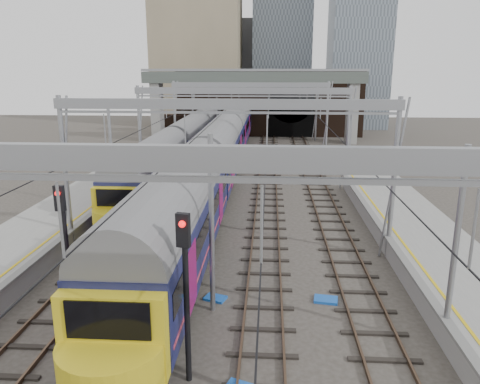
# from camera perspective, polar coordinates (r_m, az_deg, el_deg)

# --- Properties ---
(ground) EXTENTS (160.00, 160.00, 0.00)m
(ground) POSITION_cam_1_polar(r_m,az_deg,el_deg) (17.39, -4.13, -17.31)
(ground) COLOR #38332D
(ground) RESTS_ON ground
(tracks) EXTENTS (14.40, 80.00, 0.22)m
(tracks) POSITION_cam_1_polar(r_m,az_deg,el_deg) (31.06, -0.45, -2.47)
(tracks) COLOR #4C3828
(tracks) RESTS_ON ground
(overhead_line) EXTENTS (16.80, 80.00, 8.00)m
(overhead_line) POSITION_cam_1_polar(r_m,az_deg,el_deg) (36.23, 0.27, 10.57)
(overhead_line) COLOR gray
(overhead_line) RESTS_ON ground
(retaining_wall) EXTENTS (28.00, 2.75, 9.00)m
(retaining_wall) POSITION_cam_1_polar(r_m,az_deg,el_deg) (66.70, 3.06, 10.55)
(retaining_wall) COLOR black
(retaining_wall) RESTS_ON ground
(overbridge) EXTENTS (28.00, 3.00, 9.25)m
(overbridge) POSITION_cam_1_polar(r_m,az_deg,el_deg) (60.66, 1.67, 12.92)
(overbridge) COLOR gray
(overbridge) RESTS_ON ground
(city_skyline) EXTENTS (37.50, 27.50, 60.00)m
(city_skyline) POSITION_cam_1_polar(r_m,az_deg,el_deg) (85.43, 4.29, 20.02)
(city_skyline) COLOR tan
(city_skyline) RESTS_ON ground
(train_main) EXTENTS (3.07, 70.84, 5.19)m
(train_main) POSITION_cam_1_polar(r_m,az_deg,el_deg) (46.74, -1.47, 6.68)
(train_main) COLOR black
(train_main) RESTS_ON ground
(train_second) EXTENTS (2.65, 61.32, 4.61)m
(train_second) POSITION_cam_1_polar(r_m,az_deg,el_deg) (55.02, -4.93, 7.59)
(train_second) COLOR black
(train_second) RESTS_ON ground
(signal_near_left) EXTENTS (0.39, 0.48, 5.20)m
(signal_near_left) POSITION_cam_1_polar(r_m,az_deg,el_deg) (18.52, -20.58, -5.03)
(signal_near_left) COLOR black
(signal_near_left) RESTS_ON ground
(signal_near_centre) EXTENTS (0.41, 0.49, 5.41)m
(signal_near_centre) POSITION_cam_1_polar(r_m,az_deg,el_deg) (13.75, -6.65, -10.60)
(signal_near_centre) COLOR black
(signal_near_centre) RESTS_ON ground
(equip_cover_b) EXTENTS (1.01, 0.86, 0.10)m
(equip_cover_b) POSITION_cam_1_polar(r_m,az_deg,el_deg) (19.84, -3.03, -12.80)
(equip_cover_b) COLOR blue
(equip_cover_b) RESTS_ON ground
(equip_cover_c) EXTENTS (1.04, 0.81, 0.11)m
(equip_cover_c) POSITION_cam_1_polar(r_m,az_deg,el_deg) (20.00, 10.42, -12.78)
(equip_cover_c) COLOR blue
(equip_cover_c) RESTS_ON ground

